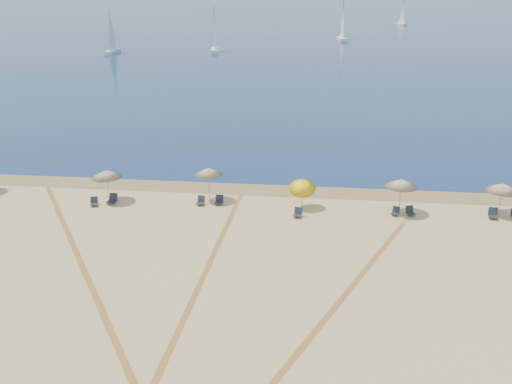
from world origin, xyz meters
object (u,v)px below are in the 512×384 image
chair_7 (395,212)px  sailboat_3 (342,28)px  umbrella_4 (402,183)px  chair_9 (493,214)px  umbrella_1 (107,174)px  chair_2 (94,202)px  chair_5 (219,200)px  chair_8 (410,211)px  sailboat_1 (112,40)px  chair_6 (298,213)px  umbrella_5 (503,187)px  sailboat_2 (402,17)px  chair_3 (113,199)px  umbrella_3 (302,185)px  umbrella_2 (209,171)px  chair_4 (201,201)px  sailboat_0 (215,38)px

chair_7 → sailboat_3: (-0.32, 109.89, 2.74)m
umbrella_4 → chair_9: 6.67m
umbrella_1 → chair_2: bearing=-129.0°
chair_2 → chair_5: (9.05, 1.27, 0.02)m
umbrella_4 → chair_9: umbrella_4 is taller
chair_8 → sailboat_1: bearing=106.6°
umbrella_4 → chair_7: bearing=-124.6°
chair_5 → sailboat_3: bearing=82.9°
umbrella_1 → chair_6: bearing=-5.5°
umbrella_5 → sailboat_2: size_ratio=0.31×
chair_3 → chair_7: size_ratio=1.02×
chair_9 → sailboat_2: (13.96, 158.27, 2.05)m
umbrella_3 → chair_5: umbrella_3 is taller
umbrella_2 → umbrella_1: bearing=-172.8°
chair_6 → sailboat_1: bearing=128.3°
chair_2 → chair_4: bearing=-8.6°
chair_8 → sailboat_3: bearing=75.2°
umbrella_3 → sailboat_2: size_ratio=0.31×
chair_4 → chair_6: 7.33m
umbrella_2 → sailboat_1: bearing=114.4°
umbrella_3 → sailboat_2: (27.19, 158.01, 0.59)m
chair_9 → sailboat_0: bearing=120.8°
chair_5 → chair_3: bearing=-175.8°
umbrella_1 → chair_5: umbrella_1 is taller
umbrella_4 → sailboat_3: (-0.60, 109.49, 0.73)m
chair_3 → chair_4: size_ratio=1.09×
umbrella_5 → chair_8: 6.52m
sailboat_1 → sailboat_2: sailboat_1 is taller
umbrella_2 → chair_2: bearing=-167.0°
chair_3 → umbrella_2: bearing=14.6°
chair_2 → sailboat_3: bearing=62.8°
chair_2 → chair_6: (14.89, -0.41, 0.01)m
umbrella_4 → chair_4: (-14.27, -0.02, -1.99)m
umbrella_2 → umbrella_4: bearing=-3.4°
chair_4 → sailboat_3: (13.66, 109.51, 2.72)m
chair_8 → sailboat_2: 159.58m
chair_3 → chair_4: chair_3 is taller
sailboat_1 → umbrella_5: bearing=-52.8°
umbrella_3 → sailboat_0: sailboat_0 is taller
sailboat_2 → sailboat_1: bearing=-150.6°
umbrella_1 → sailboat_0: size_ratio=0.27×
umbrella_5 → sailboat_2: bearing=85.1°
umbrella_5 → chair_4: size_ratio=3.50×
sailboat_1 → sailboat_2: size_ratio=1.12×
chair_8 → chair_3: bearing=165.0°
sailboat_0 → sailboat_3: size_ratio=0.94×
sailboat_0 → umbrella_1: bearing=-95.6°
chair_4 → chair_6: bearing=-5.1°
umbrella_4 → sailboat_0: size_ratio=0.28×
chair_2 → umbrella_5: bearing=-13.2°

